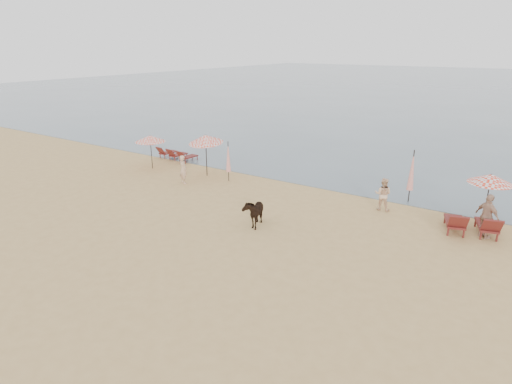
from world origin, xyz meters
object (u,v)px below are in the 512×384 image
umbrella_open_left_b (206,139)px  beachgoer_right_a (383,194)px  lounger_cluster_right (472,224)px  lounger_cluster_left (176,154)px  umbrella_open_left_a (150,139)px  cow (254,211)px  beachgoer_right_b (487,216)px  beachgoer_left (183,169)px  umbrella_closed_left (228,157)px  umbrella_open_right (491,179)px  umbrella_closed_right (412,171)px

umbrella_open_left_b → beachgoer_right_a: bearing=-11.3°
lounger_cluster_right → beachgoer_right_a: beachgoer_right_a is taller
lounger_cluster_left → umbrella_open_left_a: umbrella_open_left_a is taller
cow → beachgoer_right_b: size_ratio=0.81×
beachgoer_left → umbrella_open_left_a: bearing=4.2°
umbrella_open_left_b → umbrella_closed_left: (1.67, -0.11, -0.79)m
beachgoer_left → beachgoer_right_b: size_ratio=0.88×
umbrella_open_left_a → umbrella_open_right: (18.25, 1.87, 0.10)m
beachgoer_left → beachgoer_right_a: bearing=-146.9°
lounger_cluster_left → cow: cow is taller
umbrella_closed_right → umbrella_open_left_a: bearing=-170.0°
umbrella_closed_left → cow: bearing=-43.5°
beachgoer_left → beachgoer_right_b: 14.83m
beachgoer_right_a → beachgoer_right_b: size_ratio=0.85×
beachgoer_right_a → beachgoer_right_b: (4.35, -0.72, 0.14)m
umbrella_closed_left → cow: 6.44m
umbrella_open_left_b → umbrella_closed_right: umbrella_closed_right is taller
umbrella_open_right → beachgoer_right_a: (-4.13, -1.00, -1.19)m
beachgoer_right_a → umbrella_open_right: bearing=-173.1°
umbrella_open_left_a → umbrella_closed_left: size_ratio=0.92×
umbrella_open_right → beachgoer_left: umbrella_open_right is taller
umbrella_closed_right → cow: 8.08m
umbrella_open_left_a → cow: 10.93m
beachgoer_right_a → umbrella_closed_left: bearing=-4.5°
lounger_cluster_left → umbrella_closed_right: umbrella_closed_right is taller
lounger_cluster_right → umbrella_open_left_a: size_ratio=1.11×
lounger_cluster_right → beachgoer_left: 14.35m
umbrella_closed_right → beachgoer_right_a: size_ratio=1.69×
cow → beachgoer_right_b: 9.25m
lounger_cluster_left → umbrella_open_right: 18.56m
umbrella_closed_left → beachgoer_left: (-1.80, -1.73, -0.60)m
umbrella_open_right → beachgoer_right_a: 4.41m
umbrella_closed_left → beachgoer_left: size_ratio=1.42×
lounger_cluster_left → lounger_cluster_right: bearing=-3.1°
umbrella_open_left_b → beachgoer_left: size_ratio=1.59×
umbrella_open_right → beachgoer_left: 14.91m
lounger_cluster_right → umbrella_open_left_a: umbrella_open_left_a is taller
lounger_cluster_left → umbrella_open_left_b: 4.77m
umbrella_open_right → umbrella_closed_right: 3.47m
umbrella_open_left_a → umbrella_open_left_b: (3.84, 0.65, 0.31)m
beachgoer_left → beachgoer_right_a: (10.42, 2.06, -0.02)m
umbrella_open_right → beachgoer_left: (-14.55, -3.06, -1.17)m
lounger_cluster_left → umbrella_closed_left: (5.74, -1.82, 1.01)m
beachgoer_right_a → umbrella_open_left_a: bearing=-3.1°
cow → beachgoer_right_b: (8.33, 4.01, 0.28)m
umbrella_closed_right → cow: umbrella_closed_right is taller
beachgoer_left → beachgoer_right_a: size_ratio=1.03×
umbrella_open_left_b → umbrella_open_right: bearing=-7.7°
umbrella_closed_right → beachgoer_right_b: umbrella_closed_right is taller
umbrella_closed_right → beachgoer_right_b: bearing=-34.4°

